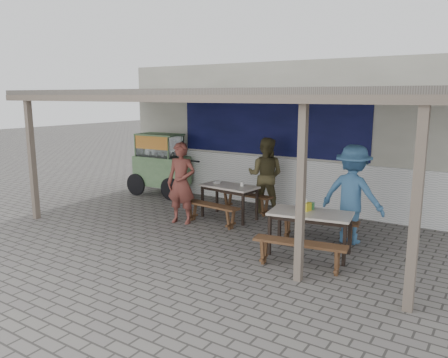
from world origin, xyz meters
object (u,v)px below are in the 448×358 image
bench_right_wall (318,225)px  patron_right_table (352,194)px  patron_wall_side (265,175)px  condiment_bowl (217,182)px  table_left (229,189)px  donation_box (309,206)px  condiment_jar (242,184)px  bench_left_street (211,210)px  vendor_cart (161,162)px  table_right (310,217)px  tissue_box (306,206)px  patron_street_side (181,183)px  bench_left_wall (246,199)px  bench_right_street (300,249)px

bench_right_wall → patron_right_table: size_ratio=0.82×
patron_wall_side → condiment_bowl: bearing=37.2°
table_left → donation_box: size_ratio=7.57×
donation_box → condiment_jar: bearing=152.5°
condiment_bowl → patron_wall_side: bearing=50.0°
bench_left_street → condiment_jar: (0.34, 0.72, 0.47)m
bench_right_wall → vendor_cart: size_ratio=0.71×
table_right → tissue_box: tissue_box is taller
condiment_bowl → vendor_cart: bearing=159.6°
bench_left_street → patron_street_side: bearing=-156.9°
bench_right_wall → patron_wall_side: bearing=133.7°
patron_wall_side → bench_left_wall: bearing=27.3°
bench_left_wall → donation_box: 2.75m
vendor_cart → condiment_jar: 3.23m
patron_street_side → tissue_box: (2.93, -0.24, -0.05)m
bench_right_street → patron_street_side: bearing=152.8°
patron_right_table → condiment_bowl: size_ratio=9.40×
bench_left_street → patron_wall_side: (0.46, 1.56, 0.55)m
donation_box → patron_right_table: bearing=58.5°
table_left → condiment_jar: 0.32m
table_right → bench_right_wall: 0.78m
bench_left_wall → condiment_jar: bearing=-62.7°
table_left → bench_right_wall: bearing=-6.2°
table_right → patron_wall_side: 2.86m
patron_wall_side → tissue_box: (1.84, -2.01, -0.06)m
bench_right_street → bench_right_wall: bearing=90.0°
table_left → donation_box: donation_box is taller
table_left → patron_right_table: 2.77m
table_left → donation_box: (2.25, -0.95, 0.14)m
patron_street_side → patron_wall_side: bearing=45.1°
bench_right_wall → condiment_bowl: 2.67m
table_right → donation_box: bearing=109.3°
bench_left_street → condiment_bowl: size_ratio=7.01×
table_left → bench_right_wall: table_left is taller
bench_right_street → tissue_box: bearing=97.4°
condiment_jar → bench_left_street: bearing=-115.3°
bench_left_street → bench_right_wall: size_ratio=0.91×
bench_left_street → vendor_cart: vendor_cart is taller
tissue_box → patron_right_table: bearing=62.0°
patron_wall_side → patron_right_table: 2.58m
bench_right_street → bench_right_wall: 1.42m
bench_right_street → condiment_jar: 2.96m
bench_left_wall → donation_box: (2.20, -1.58, 0.47)m
bench_left_street → donation_box: bearing=-2.7°
bench_right_street → tissue_box: tissue_box is taller
vendor_cart → table_left: bearing=-21.5°
bench_left_street → donation_box: size_ratio=7.97×
table_left → tissue_box: 2.50m
bench_left_street → patron_wall_side: 1.72m
bench_left_wall → bench_right_wall: size_ratio=0.91×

